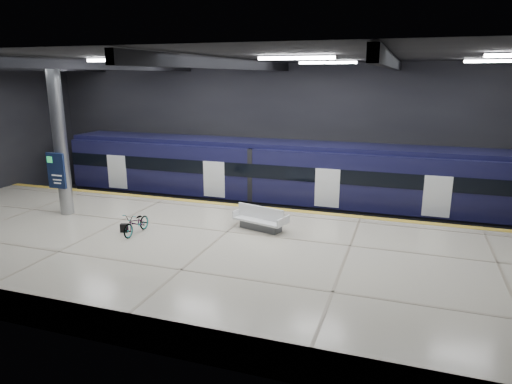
% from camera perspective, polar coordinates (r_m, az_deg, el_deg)
% --- Properties ---
extents(ground, '(30.00, 30.00, 0.00)m').
position_cam_1_polar(ground, '(20.08, -2.49, -7.01)').
color(ground, black).
rests_on(ground, ground).
extents(room_shell, '(30.10, 16.10, 8.05)m').
position_cam_1_polar(room_shell, '(18.77, -2.69, 9.47)').
color(room_shell, black).
rests_on(room_shell, ground).
extents(platform, '(30.00, 11.00, 1.10)m').
position_cam_1_polar(platform, '(17.74, -5.45, -8.13)').
color(platform, beige).
rests_on(platform, ground).
extents(safety_strip, '(30.00, 0.40, 0.01)m').
position_cam_1_polar(safety_strip, '(22.17, 0.03, -1.89)').
color(safety_strip, gold).
rests_on(safety_strip, platform).
extents(rails, '(30.00, 1.52, 0.16)m').
position_cam_1_polar(rails, '(24.98, 2.05, -2.47)').
color(rails, gray).
rests_on(rails, ground).
extents(train, '(29.40, 2.84, 3.79)m').
position_cam_1_polar(train, '(24.00, 6.65, 1.62)').
color(train, black).
rests_on(train, ground).
extents(bench, '(2.43, 1.51, 1.00)m').
position_cam_1_polar(bench, '(18.92, 0.58, -3.69)').
color(bench, '#595B60').
rests_on(bench, platform).
extents(bicycle, '(0.60, 1.72, 0.90)m').
position_cam_1_polar(bicycle, '(19.02, -14.71, -3.77)').
color(bicycle, '#99999E').
rests_on(bicycle, platform).
extents(pannier_bag, '(0.34, 0.26, 0.35)m').
position_cam_1_polar(pannier_bag, '(19.43, -16.15, -4.34)').
color(pannier_bag, black).
rests_on(pannier_bag, platform).
extents(info_column, '(0.90, 0.78, 6.90)m').
position_cam_1_polar(info_column, '(22.27, -23.34, 5.84)').
color(info_column, '#9EA0A5').
rests_on(info_column, platform).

